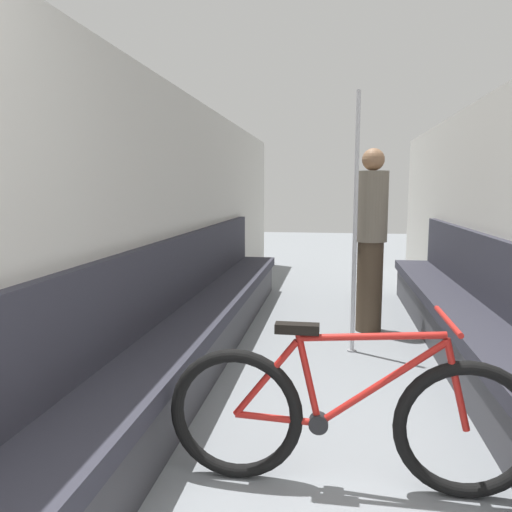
{
  "coord_description": "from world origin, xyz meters",
  "views": [
    {
      "loc": [
        -0.02,
        -0.56,
        1.38
      ],
      "look_at": [
        -0.5,
        2.55,
        0.95
      ],
      "focal_mm": 35.0,
      "sensor_mm": 36.0,
      "label": 1
    }
  ],
  "objects_px": {
    "bench_seat_row_left": "(202,320)",
    "grab_pole_near": "(355,228)",
    "bench_seat_row_right": "(476,331)",
    "passenger_standing": "(371,238)",
    "bicycle": "(347,418)"
  },
  "relations": [
    {
      "from": "bench_seat_row_right",
      "to": "grab_pole_near",
      "type": "xyz_separation_m",
      "value": [
        -0.9,
        0.35,
        0.73
      ]
    },
    {
      "from": "bench_seat_row_left",
      "to": "grab_pole_near",
      "type": "distance_m",
      "value": 1.47
    },
    {
      "from": "grab_pole_near",
      "to": "passenger_standing",
      "type": "relative_size",
      "value": 1.23
    },
    {
      "from": "bench_seat_row_left",
      "to": "bench_seat_row_right",
      "type": "height_order",
      "value": "same"
    },
    {
      "from": "bench_seat_row_right",
      "to": "passenger_standing",
      "type": "height_order",
      "value": "passenger_standing"
    },
    {
      "from": "grab_pole_near",
      "to": "bench_seat_row_right",
      "type": "bearing_deg",
      "value": -21.48
    },
    {
      "from": "passenger_standing",
      "to": "bicycle",
      "type": "bearing_deg",
      "value": -110.81
    },
    {
      "from": "grab_pole_near",
      "to": "passenger_standing",
      "type": "bearing_deg",
      "value": 74.81
    },
    {
      "from": "grab_pole_near",
      "to": "passenger_standing",
      "type": "distance_m",
      "value": 0.7
    },
    {
      "from": "bench_seat_row_left",
      "to": "passenger_standing",
      "type": "bearing_deg",
      "value": 35.87
    },
    {
      "from": "bench_seat_row_left",
      "to": "bench_seat_row_right",
      "type": "bearing_deg",
      "value": 0.0
    },
    {
      "from": "passenger_standing",
      "to": "bench_seat_row_right",
      "type": "bearing_deg",
      "value": -69.46
    },
    {
      "from": "bench_seat_row_left",
      "to": "grab_pole_near",
      "type": "height_order",
      "value": "grab_pole_near"
    },
    {
      "from": "grab_pole_near",
      "to": "passenger_standing",
      "type": "xyz_separation_m",
      "value": [
        0.18,
        0.66,
        -0.14
      ]
    },
    {
      "from": "bench_seat_row_left",
      "to": "passenger_standing",
      "type": "height_order",
      "value": "passenger_standing"
    }
  ]
}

